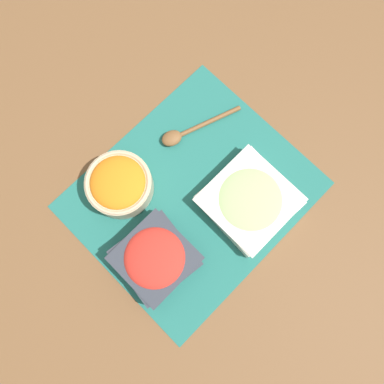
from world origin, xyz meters
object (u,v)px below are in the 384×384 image
cucumber_bowl (249,201)px  tomato_bowl (155,258)px  carrot_bowl (119,184)px  wooden_spoon (185,133)px

cucumber_bowl → tomato_bowl: size_ratio=1.15×
carrot_bowl → wooden_spoon: size_ratio=0.73×
tomato_bowl → cucumber_bowl: bearing=166.6°
wooden_spoon → tomato_bowl: bearing=33.3°
cucumber_bowl → wooden_spoon: (-0.02, -0.24, -0.02)m
cucumber_bowl → carrot_bowl: size_ratio=1.26×
carrot_bowl → tomato_bowl: 0.20m
carrot_bowl → wooden_spoon: 0.22m
carrot_bowl → wooden_spoon: carrot_bowl is taller
tomato_bowl → wooden_spoon: tomato_bowl is taller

